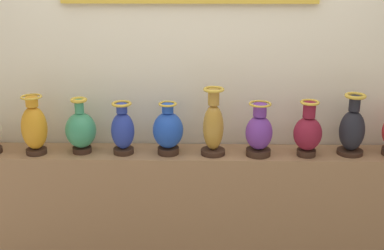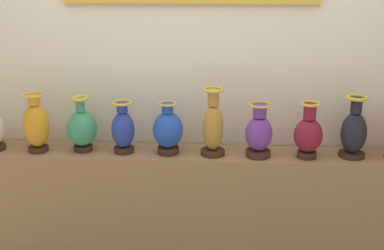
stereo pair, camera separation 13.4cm
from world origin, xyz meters
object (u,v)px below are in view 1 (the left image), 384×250
at_px(vase_amber, 34,127).
at_px(vase_cobalt, 123,130).
at_px(vase_jade, 81,130).
at_px(vase_onyx, 352,129).
at_px(vase_violet, 259,133).
at_px(vase_sapphire, 168,131).
at_px(vase_burgundy, 308,132).
at_px(vase_ochre, 213,126).

distance_m(vase_amber, vase_cobalt, 0.54).
bearing_deg(vase_cobalt, vase_jade, 177.89).
bearing_deg(vase_onyx, vase_violet, -176.76).
xyz_separation_m(vase_violet, vase_onyx, (0.57, 0.03, 0.01)).
distance_m(vase_sapphire, vase_violet, 0.55).
bearing_deg(vase_onyx, vase_burgundy, -173.13).
bearing_deg(vase_amber, vase_onyx, 0.95).
xyz_separation_m(vase_amber, vase_violet, (1.37, -0.00, -0.02)).
height_order(vase_amber, vase_onyx, vase_onyx).
relative_size(vase_amber, vase_sapphire, 1.13).
height_order(vase_violet, vase_burgundy, vase_burgundy).
bearing_deg(vase_amber, vase_ochre, 0.58).
xyz_separation_m(vase_amber, vase_sapphire, (0.82, 0.01, -0.02)).
height_order(vase_amber, vase_jade, vase_amber).
xyz_separation_m(vase_ochre, vase_onyx, (0.85, 0.02, -0.02)).
bearing_deg(vase_violet, vase_ochre, 177.69).
bearing_deg(vase_sapphire, vase_cobalt, 179.67).
distance_m(vase_jade, vase_burgundy, 1.39).
relative_size(vase_cobalt, vase_sapphire, 1.00).
bearing_deg(vase_amber, vase_burgundy, -0.04).
relative_size(vase_jade, vase_sapphire, 1.07).
bearing_deg(vase_onyx, vase_amber, -179.05).
height_order(vase_jade, vase_sapphire, vase_jade).
xyz_separation_m(vase_amber, vase_onyx, (1.94, 0.03, -0.01)).
bearing_deg(vase_burgundy, vase_onyx, 6.87).
distance_m(vase_jade, vase_ochre, 0.82).
height_order(vase_amber, vase_violet, vase_amber).
relative_size(vase_jade, vase_ochre, 0.83).
bearing_deg(vase_jade, vase_burgundy, -1.12).
bearing_deg(vase_violet, vase_sapphire, 178.45).
bearing_deg(vase_sapphire, vase_amber, -178.96).
xyz_separation_m(vase_amber, vase_burgundy, (1.67, -0.00, -0.02)).
xyz_separation_m(vase_burgundy, vase_onyx, (0.28, 0.03, 0.01)).
xyz_separation_m(vase_jade, vase_sapphire, (0.54, -0.01, 0.00)).
bearing_deg(vase_jade, vase_cobalt, -2.11).
xyz_separation_m(vase_jade, vase_burgundy, (1.39, -0.03, 0.00)).
bearing_deg(vase_onyx, vase_jade, -179.79).
distance_m(vase_jade, vase_violet, 1.09).
bearing_deg(vase_onyx, vase_ochre, -178.58).
bearing_deg(vase_sapphire, vase_burgundy, -1.07).
relative_size(vase_jade, vase_violet, 1.05).
relative_size(vase_violet, vase_onyx, 0.87).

